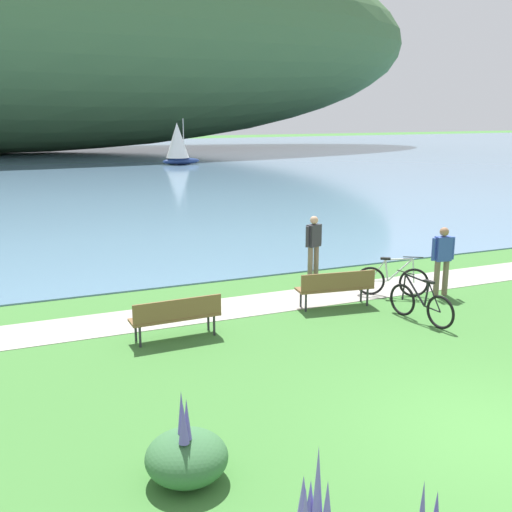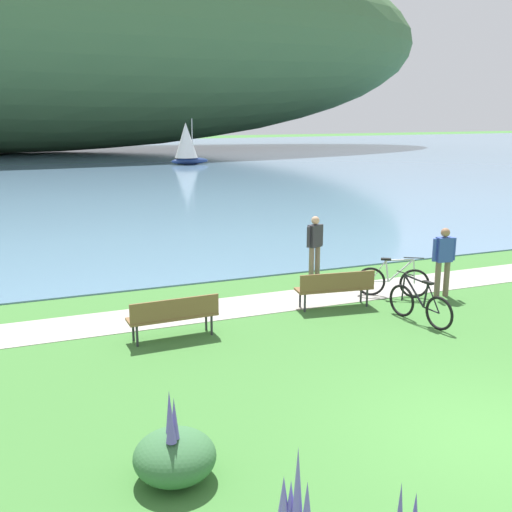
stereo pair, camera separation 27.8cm
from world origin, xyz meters
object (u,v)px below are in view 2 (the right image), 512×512
(bicycle_beside_path, at_px, (393,281))
(sailboat_nearest_to_shore, at_px, (186,143))
(person_at_shoreline, at_px, (315,243))
(person_on_the_grass, at_px, (444,258))
(park_bench_further_along, at_px, (174,314))
(bicycle_leaning_near_bench, at_px, (420,305))
(park_bench_near_camera, at_px, (335,286))

(bicycle_beside_path, distance_m, sailboat_nearest_to_shore, 38.18)
(person_at_shoreline, bearing_deg, person_on_the_grass, -51.16)
(park_bench_further_along, distance_m, person_on_the_grass, 6.86)
(bicycle_leaning_near_bench, xyz_separation_m, person_at_shoreline, (-0.44, 4.05, 0.58))
(park_bench_near_camera, relative_size, person_at_shoreline, 1.08)
(bicycle_beside_path, bearing_deg, person_at_shoreline, 113.94)
(park_bench_further_along, xyz_separation_m, bicycle_beside_path, (5.69, 0.79, -0.12))
(park_bench_near_camera, relative_size, bicycle_leaning_near_bench, 1.06)
(bicycle_leaning_near_bench, height_order, person_at_shoreline, person_at_shoreline)
(park_bench_near_camera, distance_m, bicycle_beside_path, 1.76)
(park_bench_near_camera, xyz_separation_m, bicycle_leaning_near_bench, (1.19, -1.56, -0.12))
(park_bench_further_along, bearing_deg, park_bench_near_camera, 7.73)
(person_at_shoreline, bearing_deg, sailboat_nearest_to_shore, 79.77)
(bicycle_beside_path, relative_size, person_on_the_grass, 0.90)
(person_on_the_grass, height_order, sailboat_nearest_to_shore, sailboat_nearest_to_shore)
(park_bench_near_camera, bearing_deg, bicycle_beside_path, 8.35)
(sailboat_nearest_to_shore, bearing_deg, bicycle_beside_path, -98.17)
(park_bench_near_camera, bearing_deg, person_on_the_grass, -3.25)
(park_bench_near_camera, xyz_separation_m, sailboat_nearest_to_shore, (7.16, 38.03, 1.28))
(park_bench_further_along, bearing_deg, person_on_the_grass, 3.12)
(park_bench_further_along, height_order, person_on_the_grass, person_on_the_grass)
(sailboat_nearest_to_shore, bearing_deg, park_bench_near_camera, -100.66)
(park_bench_near_camera, distance_m, park_bench_further_along, 3.99)
(bicycle_beside_path, height_order, person_on_the_grass, person_on_the_grass)
(bicycle_beside_path, distance_m, person_at_shoreline, 2.51)
(bicycle_beside_path, relative_size, sailboat_nearest_to_shore, 0.41)
(bicycle_leaning_near_bench, distance_m, person_on_the_grass, 2.27)
(bicycle_beside_path, bearing_deg, bicycle_leaning_near_bench, -106.76)
(park_bench_near_camera, xyz_separation_m, park_bench_further_along, (-3.95, -0.54, 0.00))
(person_at_shoreline, relative_size, person_on_the_grass, 1.00)
(park_bench_near_camera, xyz_separation_m, person_at_shoreline, (0.75, 2.49, 0.46))
(person_on_the_grass, bearing_deg, park_bench_near_camera, 176.75)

